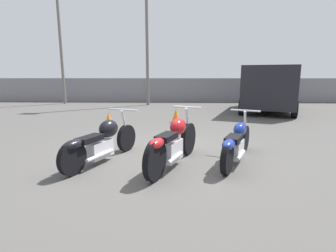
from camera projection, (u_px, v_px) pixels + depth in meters
name	position (u px, v px, depth m)	size (l,w,h in m)	color
ground_plane	(168.00, 155.00, 5.55)	(60.00, 60.00, 0.00)	#514F4C
fence_back	(173.00, 90.00, 16.10)	(40.00, 0.04, 1.44)	gray
light_pole_left	(147.00, 16.00, 13.68)	(0.70, 0.35, 8.01)	slate
light_pole_right	(58.00, 8.00, 14.26)	(0.70, 0.35, 9.05)	slate
motorcycle_slot_0	(102.00, 141.00, 5.02)	(1.10, 2.04, 0.95)	black
motorcycle_slot_1	(173.00, 143.00, 4.78)	(1.01, 2.10, 1.04)	black
motorcycle_slot_2	(237.00, 143.00, 5.02)	(1.06, 1.96, 0.94)	black
parked_van	(270.00, 86.00, 11.98)	(3.54, 5.02, 2.03)	black
traffic_cone_near	(176.00, 115.00, 9.33)	(0.30, 0.30, 0.48)	orange
traffic_cone_far	(109.00, 119.00, 8.75)	(0.28, 0.28, 0.42)	orange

